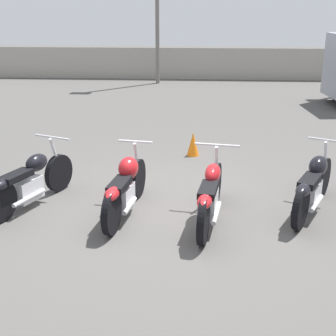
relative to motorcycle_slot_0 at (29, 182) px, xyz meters
The scene contains 7 objects.
ground_plane 2.28m from the motorcycle_slot_0, ahead, with size 60.00×60.00×0.00m, color #514F4C.
fence_back 13.78m from the motorcycle_slot_0, 80.63° to the left, with size 40.00×0.04×1.33m.
motorcycle_slot_0 is the anchor object (origin of this frame).
motorcycle_slot_1 1.61m from the motorcycle_slot_0, ahead, with size 0.61×2.06×1.03m.
motorcycle_slot_2 2.94m from the motorcycle_slot_0, ahead, with size 0.71×2.12×1.04m.
motorcycle_slot_3 4.54m from the motorcycle_slot_0, ahead, with size 1.08×1.96×1.04m.
traffic_cone_near 3.89m from the motorcycle_slot_0, 47.58° to the left, with size 0.26×0.26×0.52m.
Camera 1 is at (0.43, -6.89, 3.16)m, focal length 50.00 mm.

